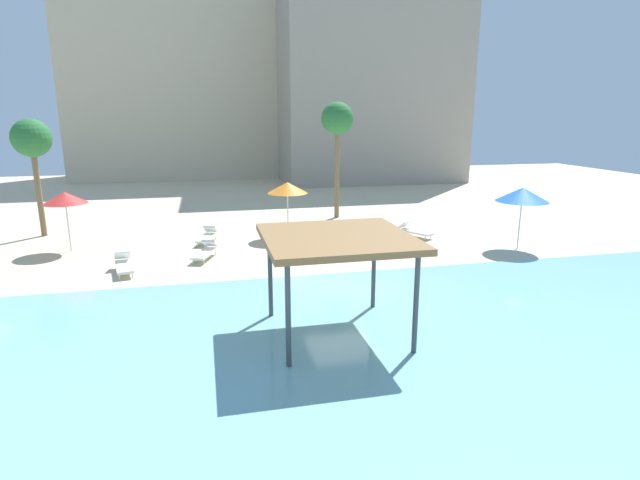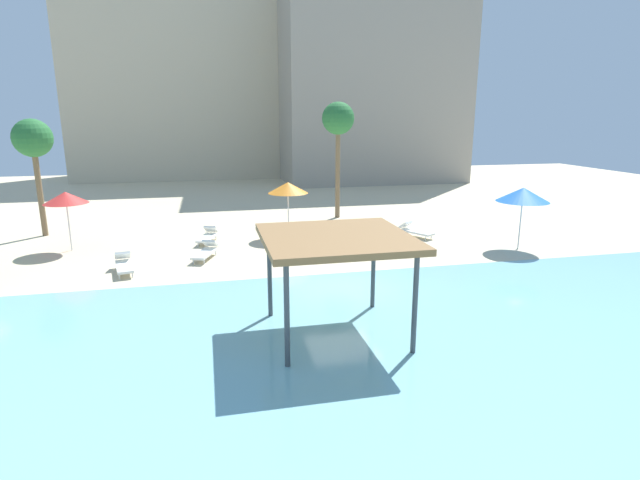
{
  "view_description": "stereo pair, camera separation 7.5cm",
  "coord_description": "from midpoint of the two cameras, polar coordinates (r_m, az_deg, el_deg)",
  "views": [
    {
      "loc": [
        -4.71,
        -16.8,
        6.12
      ],
      "look_at": [
        -0.37,
        2.0,
        1.3
      ],
      "focal_mm": 28.22,
      "sensor_mm": 36.0,
      "label": 1
    },
    {
      "loc": [
        -4.64,
        -16.82,
        6.12
      ],
      "look_at": [
        -0.37,
        2.0,
        1.3
      ],
      "focal_mm": 28.22,
      "sensor_mm": 36.0,
      "label": 2
    }
  ],
  "objects": [
    {
      "name": "lounge_chair_0",
      "position": [
        25.34,
        -12.51,
        0.48
      ],
      "size": [
        1.11,
        1.99,
        0.74
      ],
      "rotation": [
        0.0,
        0.0,
        -1.86
      ],
      "color": "white",
      "rests_on": "ground"
    },
    {
      "name": "lounge_chair_3",
      "position": [
        21.54,
        -21.25,
        -2.54
      ],
      "size": [
        0.96,
        1.98,
        0.74
      ],
      "rotation": [
        0.0,
        0.0,
        -1.37
      ],
      "color": "white",
      "rests_on": "ground"
    },
    {
      "name": "beach_umbrella_orange_2",
      "position": [
        25.5,
        -3.57,
        5.93
      ],
      "size": [
        2.03,
        2.03,
        2.83
      ],
      "color": "silver",
      "rests_on": "ground"
    },
    {
      "name": "shade_pavilion",
      "position": [
        13.81,
        2.02,
        -0.2
      ],
      "size": [
        4.03,
        4.03,
        2.92
      ],
      "color": "#42474C",
      "rests_on": "ground"
    },
    {
      "name": "palm_tree_0",
      "position": [
        30.28,
        2.14,
        13.28
      ],
      "size": [
        1.9,
        1.9,
        6.86
      ],
      "color": "brown",
      "rests_on": "ground"
    },
    {
      "name": "beach_umbrella_red_3",
      "position": [
        25.53,
        -26.81,
        4.3
      ],
      "size": [
        1.94,
        1.94,
        2.74
      ],
      "color": "silver",
      "rests_on": "ground"
    },
    {
      "name": "hotel_block_0",
      "position": [
        53.66,
        -14.55,
        17.18
      ],
      "size": [
        22.2,
        8.71,
        18.93
      ],
      "primitive_type": "cube",
      "color": "beige",
      "rests_on": "ground"
    },
    {
      "name": "lounge_chair_4",
      "position": [
        26.35,
        10.72,
        1.09
      ],
      "size": [
        1.47,
        1.94,
        0.74
      ],
      "rotation": [
        0.0,
        0.0,
        -1.05
      ],
      "color": "white",
      "rests_on": "ground"
    },
    {
      "name": "ground_plane",
      "position": [
        18.49,
        2.62,
        -5.32
      ],
      "size": [
        80.0,
        80.0,
        0.0
      ],
      "primitive_type": "plane",
      "color": "beige"
    },
    {
      "name": "beach_umbrella_blue_0",
      "position": [
        24.94,
        22.11,
        4.79
      ],
      "size": [
        2.38,
        2.38,
        2.89
      ],
      "color": "silver",
      "rests_on": "ground"
    },
    {
      "name": "palm_tree_1",
      "position": [
        29.24,
        -29.72,
        9.75
      ],
      "size": [
        1.9,
        1.9,
        5.94
      ],
      "color": "brown",
      "rests_on": "ground"
    },
    {
      "name": "lagoon_water",
      "position": [
        13.88,
        8.49,
        -12.21
      ],
      "size": [
        44.0,
        13.5,
        0.04
      ],
      "primitive_type": "cube",
      "color": "#7AB7C1",
      "rests_on": "ground"
    },
    {
      "name": "hotel_block_1",
      "position": [
        49.14,
        5.81,
        17.13
      ],
      "size": [
        16.53,
        9.35,
        17.68
      ],
      "primitive_type": "cube",
      "color": "#9E9384",
      "rests_on": "ground"
    },
    {
      "name": "lounge_chair_2",
      "position": [
        22.51,
        -12.73,
        -1.23
      ],
      "size": [
        1.23,
        1.99,
        0.74
      ],
      "rotation": [
        0.0,
        0.0,
        -1.93
      ],
      "color": "white",
      "rests_on": "ground"
    },
    {
      "name": "lounge_chair_1",
      "position": [
        23.8,
        5.1,
        -0.11
      ],
      "size": [
        1.19,
        1.99,
        0.74
      ],
      "rotation": [
        0.0,
        0.0,
        -1.23
      ],
      "color": "white",
      "rests_on": "ground"
    }
  ]
}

